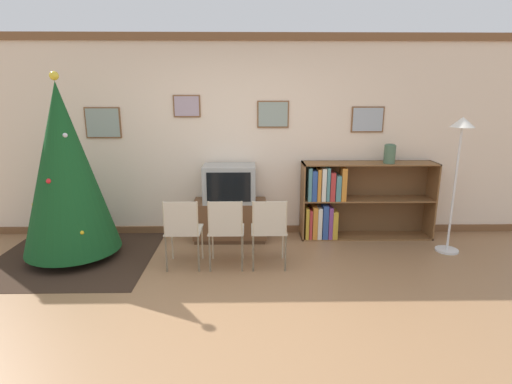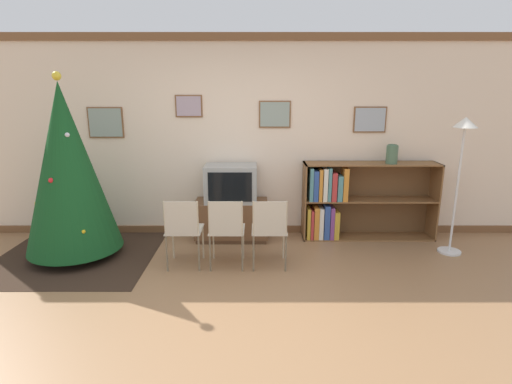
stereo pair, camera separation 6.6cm
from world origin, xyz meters
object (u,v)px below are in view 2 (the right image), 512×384
folding_chair_center (226,229)px  bookshelf (344,201)px  folding_chair_left (183,229)px  vase (391,154)px  folding_chair_right (269,229)px  tv_console (231,220)px  television (230,183)px  standing_lamp (461,150)px  christmas_tree (67,169)px

folding_chair_center → bookshelf: bookshelf is taller
folding_chair_left → folding_chair_center: bearing=0.0°
vase → folding_chair_center: bearing=-155.9°
folding_chair_right → tv_console: bearing=117.4°
television → vase: vase is taller
folding_chair_center → standing_lamp: (2.77, 0.45, 0.82)m
tv_console → vase: (2.12, 0.01, 0.91)m
folding_chair_left → standing_lamp: 3.39m
tv_console → folding_chair_left: size_ratio=1.19×
tv_console → standing_lamp: standing_lamp is taller
tv_console → folding_chair_center: folding_chair_center is taller
folding_chair_right → vase: size_ratio=3.24×
bookshelf → vase: size_ratio=7.07×
folding_chair_right → standing_lamp: standing_lamp is taller
tv_console → television: 0.51m
folding_chair_center → vase: vase is taller
tv_console → bookshelf: (1.54, 0.06, 0.25)m
vase → standing_lamp: 0.83m
folding_chair_left → folding_chair_right: bearing=0.0°
folding_chair_right → bookshelf: 1.45m
folding_chair_center → vase: 2.42m
folding_chair_right → bookshelf: size_ratio=0.46×
standing_lamp → folding_chair_left: bearing=-172.1°
bookshelf → vase: 0.88m
folding_chair_left → standing_lamp: standing_lamp is taller
bookshelf → tv_console: bearing=-177.9°
television → folding_chair_center: (-0.00, -0.93, -0.31)m
christmas_tree → standing_lamp: (4.64, 0.11, 0.20)m
tv_console → bookshelf: 1.56m
bookshelf → television: bearing=-177.8°
folding_chair_right → standing_lamp: 2.47m
television → standing_lamp: bearing=-9.9°
folding_chair_center → folding_chair_right: same height
christmas_tree → folding_chair_center: christmas_tree is taller
folding_chair_center → standing_lamp: 2.92m
standing_lamp → folding_chair_right: bearing=-168.9°
tv_console → standing_lamp: 2.99m
standing_lamp → television: bearing=170.1°
folding_chair_right → christmas_tree: bearing=171.7°
standing_lamp → bookshelf: bearing=156.3°
folding_chair_left → christmas_tree: bearing=166.1°
tv_console → folding_chair_left: bearing=-117.4°
folding_chair_left → bookshelf: bookshelf is taller
folding_chair_right → vase: (1.63, 0.94, 0.70)m
tv_console → folding_chair_center: bearing=-90.0°
tv_console → folding_chair_right: folding_chair_right is taller
tv_console → folding_chair_left: 1.07m
television → christmas_tree: bearing=-162.6°
television → folding_chair_left: (-0.48, -0.93, -0.31)m
christmas_tree → folding_chair_left: bearing=-13.9°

